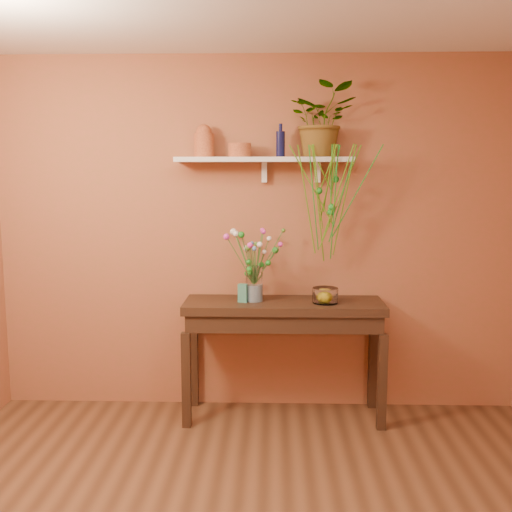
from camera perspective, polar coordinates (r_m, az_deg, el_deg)
name	(u,v)px	position (r m, az deg, el deg)	size (l,w,h in m)	color
room	(245,282)	(2.55, -1.03, -2.57)	(4.04, 4.04, 2.70)	brown
sideboard	(284,318)	(4.38, 2.69, -6.04)	(1.46, 0.47, 0.89)	#331F15
wall_shelf	(266,160)	(4.38, 0.93, 9.23)	(1.30, 0.24, 0.19)	white
terracotta_jug	(204,142)	(4.43, -5.05, 10.95)	(0.19, 0.19, 0.24)	#C0693B
terracotta_pot	(240,150)	(4.37, -1.59, 10.19)	(0.16, 0.16, 0.10)	#C0693B
blue_bottle	(280,144)	(4.38, 2.38, 10.80)	(0.07, 0.07, 0.24)	#0C0F36
spider_plant	(322,121)	(4.44, 6.40, 12.86)	(0.47, 0.41, 0.53)	#1E7B21
plant_fronds	(329,194)	(4.27, 7.10, 5.96)	(0.65, 0.29, 0.85)	#1E7B21
glass_vase	(254,286)	(4.34, -0.16, -2.95)	(0.12, 0.12, 0.26)	white
bouquet	(253,249)	(4.28, -0.33, 0.64)	(0.45, 0.39, 0.41)	#386B28
glass_bowl	(325,296)	(4.31, 6.70, -3.87)	(0.19, 0.19, 0.11)	white
lemon	(325,297)	(4.30, 6.66, -3.93)	(0.09, 0.09, 0.09)	yellow
carton	(243,293)	(4.32, -1.27, -3.60)	(0.07, 0.05, 0.13)	teal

